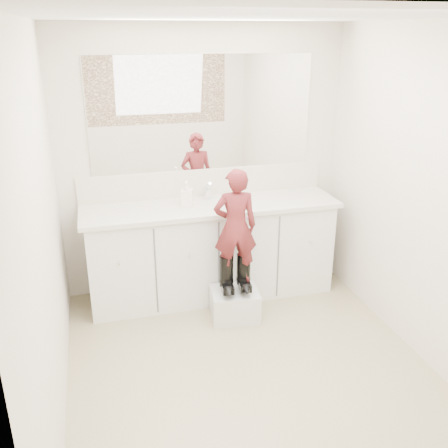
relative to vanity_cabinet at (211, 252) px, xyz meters
name	(u,v)px	position (x,y,z in m)	size (l,w,h in m)	color
floor	(252,372)	(0.00, -1.23, -0.42)	(3.00, 3.00, 0.00)	#867657
ceiling	(260,16)	(0.00, -1.23, 1.97)	(3.00, 3.00, 0.00)	white
wall_back	(203,162)	(0.00, 0.27, 0.77)	(2.60, 2.60, 0.00)	beige
wall_front	(383,354)	(0.00, -2.73, 0.77)	(2.60, 2.60, 0.00)	beige
wall_left	(43,238)	(-1.30, -1.23, 0.78)	(3.00, 3.00, 0.00)	beige
wall_right	(430,201)	(1.30, -1.23, 0.78)	(3.00, 3.00, 0.00)	beige
vanity_cabinet	(211,252)	(0.00, 0.00, 0.00)	(2.20, 0.55, 0.85)	silver
countertop	(211,206)	(0.00, -0.01, 0.45)	(2.28, 0.58, 0.04)	beige
backsplash	(204,182)	(0.00, 0.26, 0.59)	(2.28, 0.03, 0.25)	beige
mirror	(203,114)	(0.00, 0.26, 1.22)	(2.00, 0.02, 1.00)	white
dot_panel	(397,242)	(0.00, -2.71, 1.22)	(2.00, 0.01, 1.20)	#472819
faucet	(207,193)	(0.00, 0.15, 0.52)	(0.08, 0.08, 0.10)	silver
cup	(237,199)	(0.22, -0.08, 0.52)	(0.11, 0.11, 0.10)	beige
soap_bottle	(187,194)	(-0.21, 0.01, 0.57)	(0.10, 0.10, 0.22)	white
step_stool	(235,304)	(0.09, -0.48, -0.30)	(0.40, 0.33, 0.26)	silver
boot_left	(226,274)	(0.01, -0.48, 0.00)	(0.12, 0.22, 0.33)	black
boot_right	(243,272)	(0.16, -0.48, 0.00)	(0.12, 0.22, 0.33)	black
toddler	(235,227)	(0.09, -0.48, 0.42)	(0.36, 0.23, 0.97)	maroon
toothbrush	(244,219)	(0.16, -0.48, 0.48)	(0.01, 0.01, 0.14)	#F961BA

